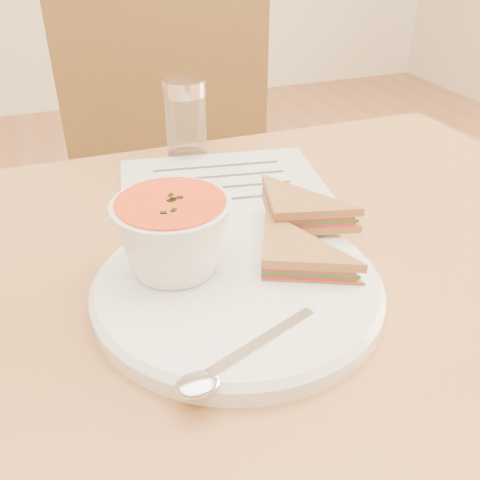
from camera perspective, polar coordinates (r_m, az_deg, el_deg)
name	(u,v)px	position (r m, az deg, el deg)	size (l,w,h in m)	color
chair_far	(167,236)	(1.11, -7.84, 0.47)	(0.44, 0.44, 1.00)	brown
plate	(238,289)	(0.52, -0.26, -5.20)	(0.28, 0.28, 0.02)	white
soup_bowl	(173,239)	(0.51, -7.12, 0.13)	(0.11, 0.11, 0.08)	white
sandwich_half_a	(261,273)	(0.50, 2.27, -3.59)	(0.10, 0.10, 0.03)	#B4753F
sandwich_half_b	(274,226)	(0.56, 3.69, 1.52)	(0.10, 0.10, 0.03)	#B4753F
spoon	(249,351)	(0.44, 0.92, -11.76)	(0.18, 0.04, 0.01)	silver
paper_menu	(222,183)	(0.74, -1.93, 6.12)	(0.27, 0.20, 0.00)	silver
condiment_shaker	(186,118)	(0.82, -5.80, 12.81)	(0.06, 0.06, 0.11)	silver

